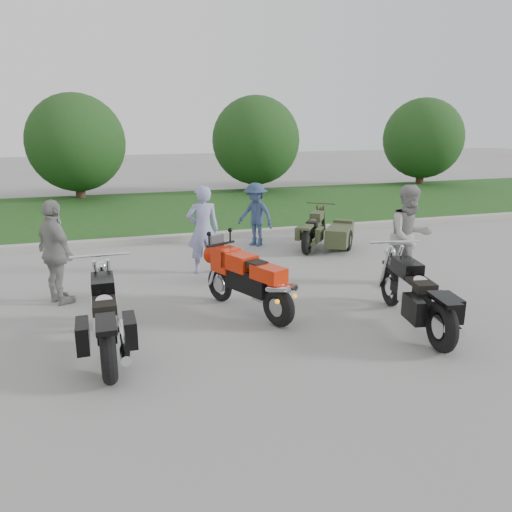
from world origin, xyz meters
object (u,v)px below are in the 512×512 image
object	(u,v)px
cruiser_left	(106,320)
person_stripe	(203,230)
sportbike_red	(249,279)
person_back	(56,253)
person_grey	(409,236)
person_denim	(256,215)
cruiser_sidecar	(329,233)
cruiser_right	(418,298)

from	to	relation	value
cruiser_left	person_stripe	world-z (taller)	person_stripe
sportbike_red	person_back	distance (m)	3.28
cruiser_left	sportbike_red	bearing A→B (deg)	20.12
person_grey	person_denim	distance (m)	4.21
cruiser_left	person_stripe	distance (m)	3.81
cruiser_left	cruiser_sidecar	size ratio (longest dim) A/B	1.25
person_stripe	person_grey	size ratio (longest dim) A/B	0.94
person_grey	person_back	xyz separation A→B (m)	(-6.16, 0.92, -0.06)
person_stripe	person_denim	size ratio (longest dim) A/B	1.15
cruiser_sidecar	sportbike_red	bearing A→B (deg)	-95.23
person_stripe	person_denim	xyz separation A→B (m)	(1.68, 1.88, -0.12)
sportbike_red	person_stripe	bearing A→B (deg)	71.70
cruiser_right	cruiser_left	bearing A→B (deg)	-176.46
cruiser_sidecar	person_stripe	distance (m)	3.45
person_denim	person_stripe	bearing A→B (deg)	-78.40
cruiser_right	person_denim	bearing A→B (deg)	107.60
cruiser_left	cruiser_right	size ratio (longest dim) A/B	1.01
sportbike_red	person_grey	size ratio (longest dim) A/B	1.03
cruiser_sidecar	person_back	world-z (taller)	person_back
person_grey	person_stripe	bearing A→B (deg)	150.94
sportbike_red	cruiser_left	size ratio (longest dim) A/B	0.79
sportbike_red	person_grey	bearing A→B (deg)	-15.60
cruiser_right	cruiser_sidecar	xyz separation A→B (m)	(0.79, 4.75, -0.10)
sportbike_red	cruiser_right	size ratio (longest dim) A/B	0.80
person_denim	sportbike_red	bearing A→B (deg)	-55.09
cruiser_right	cruiser_sidecar	world-z (taller)	cruiser_right
cruiser_right	cruiser_sidecar	bearing A→B (deg)	90.14
cruiser_sidecar	person_stripe	xyz separation A→B (m)	(-3.25, -1.03, 0.51)
sportbike_red	person_denim	xyz separation A→B (m)	(1.43, 4.29, 0.20)
sportbike_red	cruiser_right	xyz separation A→B (m)	(2.21, -1.31, -0.10)
cruiser_left	cruiser_sidecar	world-z (taller)	cruiser_left
person_stripe	person_back	distance (m)	2.87
person_back	cruiser_sidecar	bearing A→B (deg)	-101.23
cruiser_left	person_denim	distance (m)	6.29
cruiser_left	person_grey	bearing A→B (deg)	13.01
cruiser_left	person_stripe	bearing A→B (deg)	58.30
person_grey	cruiser_left	bearing A→B (deg)	-166.39
cruiser_right	person_back	size ratio (longest dim) A/B	1.37
cruiser_left	cruiser_right	distance (m)	4.43
cruiser_sidecar	person_back	xyz separation A→B (m)	(-5.94, -2.03, 0.50)
cruiser_left	cruiser_right	world-z (taller)	cruiser_left
cruiser_left	person_stripe	xyz separation A→B (m)	(1.95, 3.25, 0.41)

